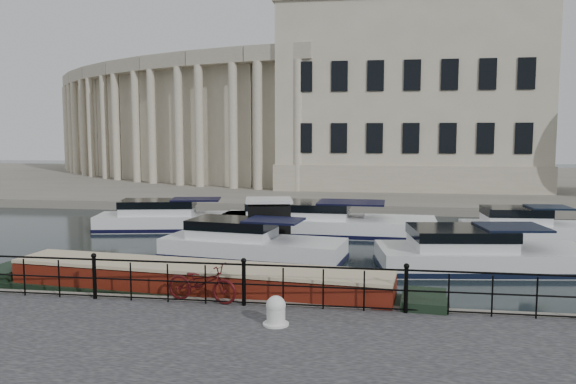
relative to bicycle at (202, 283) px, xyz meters
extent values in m
plane|color=black|center=(1.13, 2.11, -1.06)|extent=(160.00, 160.00, 0.00)
cube|color=#6B665B|center=(1.13, 41.11, -0.78)|extent=(120.00, 42.00, 0.55)
cylinder|color=black|center=(-2.87, -0.14, 0.04)|extent=(0.10, 0.10, 1.10)
sphere|color=black|center=(-2.87, -0.14, 0.64)|extent=(0.14, 0.14, 0.14)
cylinder|color=black|center=(1.13, -0.14, 0.04)|extent=(0.10, 0.10, 1.10)
sphere|color=black|center=(1.13, -0.14, 0.64)|extent=(0.14, 0.14, 0.14)
cylinder|color=black|center=(5.13, -0.14, 0.04)|extent=(0.10, 0.10, 1.10)
sphere|color=black|center=(5.13, -0.14, 0.64)|extent=(0.14, 0.14, 0.14)
cylinder|color=black|center=(1.13, -0.14, 0.54)|extent=(24.00, 0.05, 0.05)
cylinder|color=black|center=(1.13, -0.14, 0.04)|extent=(24.00, 0.04, 0.04)
cylinder|color=black|center=(1.13, -0.14, -0.43)|extent=(24.00, 0.04, 0.04)
cube|color=#ADA38C|center=(7.13, 35.11, 6.49)|extent=(20.00, 14.00, 14.00)
cube|color=#9E937F|center=(7.13, 35.11, 13.89)|extent=(20.40, 14.40, 0.80)
cube|color=#9E937F|center=(7.13, 35.11, 0.49)|extent=(20.30, 14.30, 2.00)
cube|color=#ADA38C|center=(-2.19, 31.14, 4.99)|extent=(5.73, 4.06, 11.00)
cube|color=#9E937F|center=(-2.63, 29.19, 9.89)|extent=(5.62, 2.73, 1.20)
cylinder|color=#ADA38C|center=(-1.15, 28.27, 4.39)|extent=(0.70, 0.70, 9.80)
cylinder|color=#ADA38C|center=(-4.35, 28.98, 4.39)|extent=(0.70, 0.70, 9.80)
cube|color=#ADA38C|center=(-7.15, 32.56, 4.99)|extent=(5.90, 4.56, 11.00)
cube|color=#9E937F|center=(-7.82, 30.67, 9.89)|extent=(5.62, 3.30, 1.20)
cylinder|color=#ADA38C|center=(-6.46, 29.59, 4.39)|extent=(0.70, 0.70, 9.80)
cylinder|color=#ADA38C|center=(-9.55, 30.68, 4.39)|extent=(0.70, 0.70, 9.80)
cube|color=#ADA38C|center=(-11.90, 34.56, 4.99)|extent=(5.99, 4.99, 11.00)
cube|color=#9E937F|center=(-12.79, 32.76, 9.89)|extent=(5.55, 3.83, 1.20)
cylinder|color=#ADA38C|center=(-11.57, 31.53, 4.39)|extent=(0.70, 0.70, 9.80)
cylinder|color=#ADA38C|center=(-14.51, 32.98, 4.39)|extent=(0.70, 0.70, 9.80)
cube|color=#ADA38C|center=(-16.38, 37.11, 4.99)|extent=(5.99, 5.36, 11.00)
cube|color=#9E937F|center=(-17.48, 35.44, 9.89)|extent=(5.40, 4.29, 1.20)
cylinder|color=#ADA38C|center=(-16.41, 34.06, 4.39)|extent=(0.70, 0.70, 9.80)
cylinder|color=#ADA38C|center=(-19.16, 35.86, 4.39)|extent=(0.70, 0.70, 9.80)
cube|color=#ADA38C|center=(-20.52, 40.19, 4.99)|extent=(5.91, 5.64, 11.00)
cube|color=#9E937F|center=(-21.81, 38.66, 9.89)|extent=(5.16, 4.70, 1.20)
cylinder|color=#ADA38C|center=(-20.92, 37.16, 4.39)|extent=(0.70, 0.70, 9.80)
cylinder|color=#ADA38C|center=(-23.43, 39.28, 4.39)|extent=(0.70, 0.70, 9.80)
cube|color=#ADA38C|center=(-24.26, 43.74, 4.99)|extent=(5.74, 5.85, 11.00)
cube|color=#9E937F|center=(-25.73, 42.37, 9.89)|extent=(4.86, 5.04, 1.20)
cylinder|color=#ADA38C|center=(-25.02, 40.78, 4.39)|extent=(0.70, 0.70, 9.80)
cylinder|color=#ADA38C|center=(-27.26, 43.18, 4.39)|extent=(0.70, 0.70, 9.80)
cube|color=#ADA38C|center=(-27.56, 47.71, 4.99)|extent=(5.49, 5.97, 11.00)
cube|color=#9E937F|center=(-29.17, 46.52, 9.89)|extent=(4.48, 5.30, 1.20)
cylinder|color=#ADA38C|center=(-28.66, 44.86, 4.39)|extent=(0.70, 0.70, 9.80)
cylinder|color=#ADA38C|center=(-30.60, 47.51, 4.39)|extent=(0.70, 0.70, 9.80)
cube|color=#ADA38C|center=(-30.35, 52.04, 4.99)|extent=(5.16, 6.00, 11.00)
cube|color=#9E937F|center=(-32.09, 51.06, 9.89)|extent=(4.04, 5.49, 1.20)
cylinder|color=#ADA38C|center=(-31.78, 49.35, 4.39)|extent=(0.70, 0.70, 9.80)
cylinder|color=#ADA38C|center=(-33.39, 52.21, 4.39)|extent=(0.70, 0.70, 9.80)
cube|color=#ADA38C|center=(-32.60, 56.68, 4.99)|extent=(4.76, 5.95, 11.00)
cube|color=#9E937F|center=(-34.45, 55.91, 9.89)|extent=(3.54, 5.60, 1.20)
cylinder|color=#ADA38C|center=(-34.35, 54.18, 4.39)|extent=(0.70, 0.70, 9.80)
cylinder|color=#ADA38C|center=(-35.60, 57.21, 4.39)|extent=(0.70, 0.70, 9.80)
imported|color=#400B0D|center=(0.00, 0.00, 0.00)|extent=(2.02, 1.01, 1.02)
cylinder|color=silver|center=(2.17, -1.44, -0.28)|extent=(0.43, 0.43, 0.45)
sphere|color=silver|center=(2.17, -1.44, -0.06)|extent=(0.45, 0.45, 0.45)
cylinder|color=silver|center=(2.17, -1.44, -0.49)|extent=(0.60, 0.60, 0.04)
cube|color=black|center=(-0.55, 1.33, -0.96)|extent=(13.87, 3.32, 0.83)
cube|color=#5E180D|center=(-0.55, 1.33, -0.31)|extent=(11.10, 2.75, 0.64)
cube|color=#C2B18D|center=(-0.55, 1.33, 0.09)|extent=(11.11, 2.80, 0.09)
cube|color=#6B665B|center=(-0.01, 9.71, -1.01)|extent=(3.05, 2.71, 0.22)
cube|color=black|center=(-0.01, 9.71, 0.04)|extent=(2.09, 2.09, 1.60)
cube|color=silver|center=(-0.01, 9.71, 0.99)|extent=(2.30, 2.30, 0.11)
cube|color=white|center=(-0.25, 7.53, -0.86)|extent=(7.37, 3.43, 1.20)
cube|color=black|center=(-0.25, 7.53, -0.94)|extent=(7.44, 3.46, 0.18)
cube|color=white|center=(-1.09, 7.65, -0.01)|extent=(3.45, 2.42, 0.90)
cube|color=black|center=(0.60, 7.40, 0.49)|extent=(2.35, 1.98, 0.08)
cube|color=silver|center=(8.37, 6.98, -0.86)|extent=(7.86, 3.86, 1.20)
cube|color=black|center=(8.37, 6.98, -0.94)|extent=(7.93, 3.90, 0.18)
cube|color=silver|center=(7.47, 6.87, -0.01)|extent=(3.67, 2.81, 0.90)
cube|color=black|center=(9.27, 7.10, 0.49)|extent=(2.51, 2.32, 0.08)
cube|color=silver|center=(-5.44, 13.52, -0.86)|extent=(8.29, 3.75, 1.20)
cube|color=black|center=(-5.44, 13.52, -0.94)|extent=(8.37, 3.79, 0.18)
cube|color=silver|center=(-6.39, 13.34, -0.01)|extent=(3.89, 2.53, 0.90)
cube|color=black|center=(-4.50, 13.69, 0.49)|extent=(2.66, 2.04, 0.08)
cube|color=white|center=(2.09, 13.57, -0.86)|extent=(10.73, 3.68, 1.20)
cube|color=black|center=(2.09, 13.57, -0.94)|extent=(10.84, 3.72, 0.18)
cube|color=white|center=(0.82, 13.62, -0.01)|extent=(4.88, 2.85, 0.90)
cube|color=black|center=(3.36, 13.52, 0.49)|extent=(3.27, 2.40, 0.08)
cube|color=white|center=(11.55, 12.97, -0.86)|extent=(6.12, 2.58, 1.20)
cube|color=black|center=(11.55, 12.97, -0.94)|extent=(6.18, 2.61, 0.18)
cube|color=white|center=(10.82, 12.94, -0.01)|extent=(2.79, 2.02, 0.90)
cube|color=black|center=(12.27, 13.01, 0.49)|extent=(1.88, 1.70, 0.08)
camera|label=1|loc=(4.23, -13.61, 3.80)|focal=35.00mm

